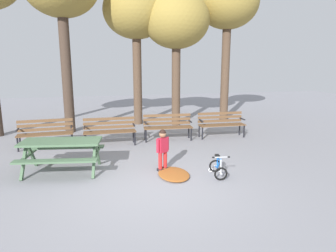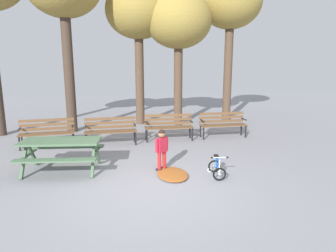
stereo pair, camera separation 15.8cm
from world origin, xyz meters
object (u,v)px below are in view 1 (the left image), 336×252
(park_bench_far_right, at_px, (221,122))
(kids_bicycle, at_px, (218,168))
(park_bench_far_left, at_px, (46,131))
(park_bench_right, at_px, (168,125))
(park_bench_left, at_px, (110,129))
(child_standing, at_px, (163,147))
(picnic_table, at_px, (61,148))

(park_bench_far_right, distance_m, kids_bicycle, 3.79)
(park_bench_far_left, xyz_separation_m, park_bench_far_right, (5.71, 0.08, 0.00))
(park_bench_far_left, relative_size, kids_bicycle, 2.72)
(kids_bicycle, bearing_deg, park_bench_right, 96.36)
(park_bench_left, height_order, kids_bicycle, park_bench_left)
(park_bench_left, relative_size, park_bench_far_right, 0.99)
(child_standing, bearing_deg, park_bench_right, 74.90)
(picnic_table, height_order, park_bench_right, park_bench_right)
(park_bench_right, xyz_separation_m, child_standing, (-0.77, -2.84, 0.08))
(park_bench_far_right, xyz_separation_m, child_standing, (-2.66, -2.83, 0.08))
(picnic_table, relative_size, kids_bicycle, 3.31)
(park_bench_left, height_order, park_bench_far_right, same)
(picnic_table, bearing_deg, park_bench_far_left, 107.18)
(picnic_table, distance_m, park_bench_right, 3.92)
(picnic_table, xyz_separation_m, park_bench_far_right, (4.99, 2.39, -0.08))
(park_bench_far_left, distance_m, kids_bicycle, 5.40)
(park_bench_right, height_order, child_standing, child_standing)
(park_bench_far_left, bearing_deg, kids_bicycle, -38.83)
(park_bench_far_right, bearing_deg, kids_bicycle, -113.56)
(picnic_table, relative_size, park_bench_left, 1.23)
(park_bench_far_right, xyz_separation_m, kids_bicycle, (-1.51, -3.46, -0.31))
(park_bench_far_right, relative_size, kids_bicycle, 2.70)
(park_bench_left, bearing_deg, picnic_table, -118.45)
(park_bench_far_right, bearing_deg, park_bench_left, -177.02)
(park_bench_far_right, relative_size, child_standing, 1.60)
(park_bench_far_left, distance_m, park_bench_left, 1.91)
(park_bench_far_left, relative_size, park_bench_far_right, 1.01)
(kids_bicycle, bearing_deg, park_bench_far_right, 66.44)
(child_standing, height_order, kids_bicycle, child_standing)
(park_bench_left, distance_m, kids_bicycle, 4.00)
(park_bench_far_left, xyz_separation_m, child_standing, (3.04, -2.75, 0.08))
(park_bench_far_left, xyz_separation_m, park_bench_right, (3.81, 0.09, 0.00))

